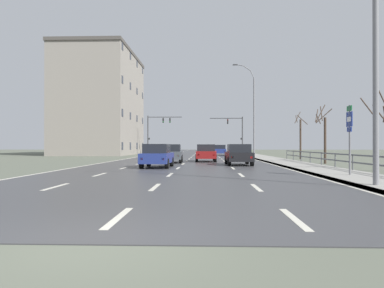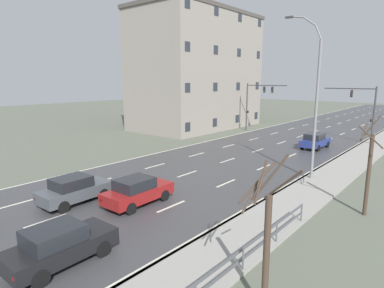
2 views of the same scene
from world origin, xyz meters
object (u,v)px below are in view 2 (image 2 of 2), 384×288
(street_lamp_midground, at_px, (314,101))
(car_distant, at_px, (315,141))
(traffic_signal_left, at_px, (256,99))
(traffic_signal_right, at_px, (364,106))
(car_near_left, at_px, (75,189))
(car_mid_centre, at_px, (137,191))
(car_near_right, at_px, (60,245))
(brick_building, at_px, (197,71))

(street_lamp_midground, relative_size, car_distant, 2.72)
(street_lamp_midground, height_order, traffic_signal_left, street_lamp_midground)
(street_lamp_midground, xyz_separation_m, traffic_signal_right, (-0.53, 17.03, -1.37))
(street_lamp_midground, distance_m, traffic_signal_right, 17.09)
(car_near_left, bearing_deg, traffic_signal_right, 73.50)
(traffic_signal_right, relative_size, traffic_signal_left, 0.96)
(car_mid_centre, bearing_deg, traffic_signal_left, 105.28)
(car_mid_centre, distance_m, car_distant, 21.98)
(street_lamp_midground, xyz_separation_m, car_near_left, (-8.58, -13.17, -4.71))
(traffic_signal_right, xyz_separation_m, car_near_right, (-2.68, -33.95, -3.34))
(car_near_left, bearing_deg, car_distant, 76.42)
(traffic_signal_left, xyz_separation_m, car_near_left, (5.35, -30.27, -3.68))
(street_lamp_midground, relative_size, traffic_signal_right, 1.80)
(street_lamp_midground, bearing_deg, car_mid_centre, -117.17)
(traffic_signal_right, bearing_deg, brick_building, -175.06)
(car_distant, bearing_deg, car_mid_centre, -93.79)
(car_near_right, bearing_deg, traffic_signal_right, 83.98)
(car_near_right, distance_m, brick_building, 38.20)
(street_lamp_midground, bearing_deg, car_near_left, -123.07)
(car_mid_centre, relative_size, brick_building, 0.21)
(street_lamp_midground, height_order, brick_building, brick_building)
(traffic_signal_right, xyz_separation_m, brick_building, (-22.10, -1.91, 4.11))
(traffic_signal_left, bearing_deg, car_near_left, -79.98)
(traffic_signal_right, distance_m, traffic_signal_left, 13.40)
(traffic_signal_right, distance_m, brick_building, 22.56)
(car_mid_centre, xyz_separation_m, car_distant, (2.18, 21.87, 0.00))
(street_lamp_midground, distance_m, car_near_right, 17.86)
(car_near_right, bearing_deg, car_near_left, 143.52)
(brick_building, bearing_deg, car_near_right, -58.78)
(car_mid_centre, distance_m, car_near_left, 3.63)
(street_lamp_midground, relative_size, brick_building, 0.58)
(street_lamp_midground, relative_size, traffic_signal_left, 1.74)
(traffic_signal_right, xyz_separation_m, car_near_left, (-8.04, -30.20, -3.34))
(street_lamp_midground, distance_m, brick_building, 27.36)
(car_near_left, xyz_separation_m, car_near_right, (5.36, -3.75, 0.00))
(car_mid_centre, relative_size, car_near_left, 1.00)
(car_distant, xyz_separation_m, brick_building, (-19.16, 4.26, 7.45))
(street_lamp_midground, distance_m, traffic_signal_left, 22.08)
(traffic_signal_left, xyz_separation_m, car_distant, (10.45, -6.25, -3.68))
(traffic_signal_left, height_order, car_near_left, traffic_signal_left)
(street_lamp_midground, height_order, car_near_left, street_lamp_midground)
(car_distant, bearing_deg, street_lamp_midground, -70.34)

